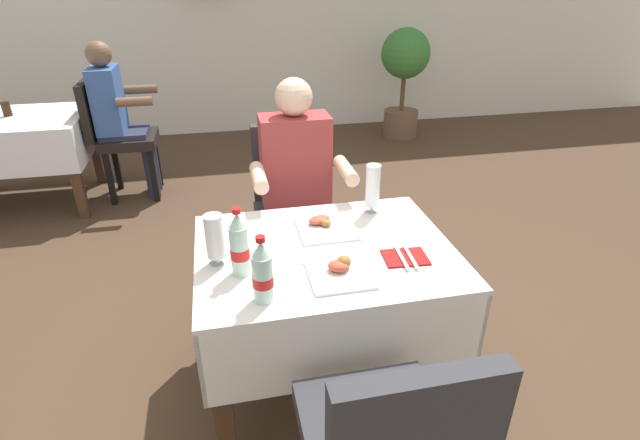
% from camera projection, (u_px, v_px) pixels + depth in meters
% --- Properties ---
extents(ground_plane, '(11.00, 11.00, 0.00)m').
position_uv_depth(ground_plane, '(340.00, 363.00, 2.38)').
color(ground_plane, '#473323').
extents(main_dining_table, '(1.03, 0.81, 0.72)m').
position_uv_depth(main_dining_table, '(325.00, 285.00, 2.03)').
color(main_dining_table, white).
rests_on(main_dining_table, ground).
extents(chair_far_diner_seat, '(0.44, 0.50, 0.97)m').
position_uv_depth(chair_far_diner_seat, '(294.00, 203.00, 2.72)').
color(chair_far_diner_seat, '#2D2D33').
rests_on(chair_far_diner_seat, ground).
extents(seated_diner_far, '(0.50, 0.46, 1.26)m').
position_uv_depth(seated_diner_far, '(298.00, 185.00, 2.55)').
color(seated_diner_far, '#282D42').
rests_on(seated_diner_far, ground).
extents(plate_near_camera, '(0.23, 0.23, 0.06)m').
position_uv_depth(plate_near_camera, '(340.00, 271.00, 1.78)').
color(plate_near_camera, white).
rests_on(plate_near_camera, main_dining_table).
extents(plate_far_diner, '(0.25, 0.25, 0.05)m').
position_uv_depth(plate_far_diner, '(325.00, 226.00, 2.09)').
color(plate_far_diner, white).
rests_on(plate_far_diner, main_dining_table).
extents(beer_glass_left, '(0.07, 0.07, 0.23)m').
position_uv_depth(beer_glass_left, '(373.00, 189.00, 2.18)').
color(beer_glass_left, white).
rests_on(beer_glass_left, main_dining_table).
extents(beer_glass_middle, '(0.07, 0.07, 0.21)m').
position_uv_depth(beer_glass_middle, '(215.00, 239.00, 1.80)').
color(beer_glass_middle, white).
rests_on(beer_glass_middle, main_dining_table).
extents(cola_bottle_primary, '(0.07, 0.07, 0.27)m').
position_uv_depth(cola_bottle_primary, '(239.00, 246.00, 1.74)').
color(cola_bottle_primary, silver).
rests_on(cola_bottle_primary, main_dining_table).
extents(cola_bottle_secondary, '(0.07, 0.07, 0.25)m').
position_uv_depth(cola_bottle_secondary, '(262.00, 273.00, 1.60)').
color(cola_bottle_secondary, silver).
rests_on(cola_bottle_secondary, main_dining_table).
extents(napkin_cutlery_set, '(0.18, 0.19, 0.01)m').
position_uv_depth(napkin_cutlery_set, '(405.00, 257.00, 1.88)').
color(napkin_cutlery_set, maroon).
rests_on(napkin_cutlery_set, main_dining_table).
extents(background_dining_table, '(1.04, 0.85, 0.72)m').
position_uv_depth(background_dining_table, '(18.00, 139.00, 3.77)').
color(background_dining_table, white).
rests_on(background_dining_table, ground).
extents(background_chair_right, '(0.50, 0.44, 0.97)m').
position_uv_depth(background_chair_right, '(115.00, 133.00, 3.90)').
color(background_chair_right, black).
rests_on(background_chair_right, ground).
extents(background_patron, '(0.46, 0.50, 1.26)m').
position_uv_depth(background_patron, '(118.00, 113.00, 3.84)').
color(background_patron, '#282D42').
rests_on(background_patron, ground).
extents(background_table_tumbler, '(0.06, 0.06, 0.11)m').
position_uv_depth(background_table_tumbler, '(6.00, 109.00, 3.70)').
color(background_table_tumbler, black).
rests_on(background_table_tumbler, background_dining_table).
extents(potted_plant_corner, '(0.53, 0.53, 1.19)m').
position_uv_depth(potted_plant_corner, '(404.00, 70.00, 5.31)').
color(potted_plant_corner, brown).
rests_on(potted_plant_corner, ground).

